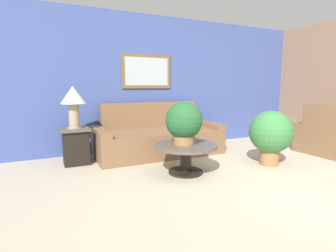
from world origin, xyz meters
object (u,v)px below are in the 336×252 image
at_px(couch_main, 158,138).
at_px(table_lamp, 73,99).
at_px(potted_plant_floor, 271,134).
at_px(armchair, 333,139).
at_px(side_table, 76,146).
at_px(coffee_table, 186,152).
at_px(potted_plant_on_table, 184,122).

bearing_deg(couch_main, table_lamp, -179.08).
relative_size(table_lamp, potted_plant_floor, 0.77).
distance_m(armchair, side_table, 4.57).
relative_size(coffee_table, side_table, 1.56).
xyz_separation_m(couch_main, potted_plant_floor, (1.33, -1.40, 0.21)).
height_order(armchair, side_table, armchair).
bearing_deg(armchair, potted_plant_on_table, 85.25).
bearing_deg(table_lamp, couch_main, 0.92).
bearing_deg(table_lamp, armchair, -17.35).
distance_m(couch_main, potted_plant_floor, 1.95).
height_order(potted_plant_on_table, potted_plant_floor, potted_plant_on_table).
bearing_deg(couch_main, armchair, -25.36).
bearing_deg(armchair, couch_main, 64.07).
bearing_deg(potted_plant_floor, side_table, 153.52).
relative_size(table_lamp, potted_plant_on_table, 1.10).
height_order(couch_main, potted_plant_on_table, potted_plant_on_table).
distance_m(couch_main, side_table, 1.44).
bearing_deg(table_lamp, coffee_table, -40.29).
distance_m(table_lamp, potted_plant_floor, 3.15).
relative_size(side_table, table_lamp, 0.87).
relative_size(side_table, potted_plant_floor, 0.67).
bearing_deg(couch_main, side_table, -179.08).
bearing_deg(couch_main, potted_plant_on_table, -94.50).
distance_m(coffee_table, potted_plant_floor, 1.43).
xyz_separation_m(couch_main, table_lamp, (-1.44, -0.02, 0.75)).
height_order(side_table, potted_plant_on_table, potted_plant_on_table).
bearing_deg(couch_main, potted_plant_floor, -46.47).
distance_m(armchair, potted_plant_on_table, 3.06).
bearing_deg(potted_plant_floor, couch_main, 133.53).
bearing_deg(coffee_table, couch_main, 86.77).
xyz_separation_m(couch_main, potted_plant_on_table, (-0.09, -1.17, 0.45)).
height_order(side_table, potted_plant_floor, potted_plant_floor).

